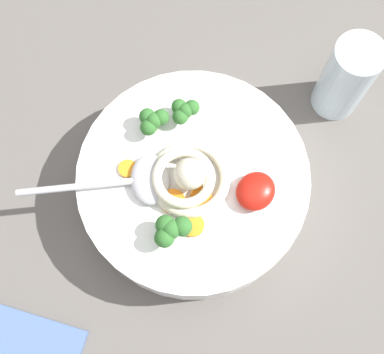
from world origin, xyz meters
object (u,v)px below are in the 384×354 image
at_px(soup_bowl, 192,185).
at_px(soup_spoon, 138,180).
at_px(noodle_pile, 188,177).
at_px(drinking_glass, 346,78).

height_order(soup_bowl, soup_spoon, soup_spoon).
relative_size(noodle_pile, drinking_glass, 0.83).
height_order(soup_bowl, noodle_pile, noodle_pile).
relative_size(soup_bowl, drinking_glass, 2.22).
bearing_deg(drinking_glass, soup_bowl, -16.75).
relative_size(noodle_pile, soup_spoon, 0.70).
xyz_separation_m(soup_bowl, drinking_glass, (-0.22, 0.07, 0.02)).
distance_m(soup_bowl, drinking_glass, 0.23).
bearing_deg(soup_spoon, drinking_glass, -157.52).
relative_size(soup_spoon, drinking_glass, 1.20).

